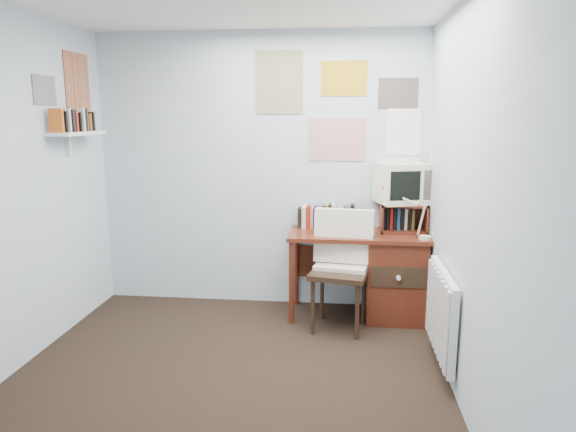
% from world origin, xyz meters
% --- Properties ---
extents(ground, '(3.50, 3.50, 0.00)m').
position_xyz_m(ground, '(0.00, 0.00, 0.00)').
color(ground, black).
rests_on(ground, ground).
extents(back_wall, '(3.00, 0.02, 2.50)m').
position_xyz_m(back_wall, '(0.00, 1.75, 1.25)').
color(back_wall, silver).
rests_on(back_wall, ground).
extents(right_wall, '(0.02, 3.50, 2.50)m').
position_xyz_m(right_wall, '(1.50, 0.00, 1.25)').
color(right_wall, silver).
rests_on(right_wall, ground).
extents(desk, '(1.20, 0.55, 0.76)m').
position_xyz_m(desk, '(1.17, 1.48, 0.41)').
color(desk, '#5D2415').
rests_on(desk, ground).
extents(desk_chair, '(0.57, 0.55, 0.96)m').
position_xyz_m(desk_chair, '(0.75, 1.18, 0.48)').
color(desk_chair, black).
rests_on(desk_chair, ground).
extents(desk_lamp, '(0.32, 0.29, 0.38)m').
position_xyz_m(desk_lamp, '(1.44, 1.30, 0.95)').
color(desk_lamp, red).
rests_on(desk_lamp, desk).
extents(tv_riser, '(0.40, 0.30, 0.25)m').
position_xyz_m(tv_riser, '(1.29, 1.59, 0.89)').
color(tv_riser, '#5D2415').
rests_on(tv_riser, desk).
extents(crt_tv, '(0.49, 0.47, 0.38)m').
position_xyz_m(crt_tv, '(1.27, 1.61, 1.20)').
color(crt_tv, beige).
rests_on(crt_tv, tv_riser).
extents(book_row, '(0.60, 0.14, 0.22)m').
position_xyz_m(book_row, '(0.66, 1.66, 0.87)').
color(book_row, '#5D2415').
rests_on(book_row, desk).
extents(radiator, '(0.09, 0.80, 0.60)m').
position_xyz_m(radiator, '(1.46, 0.55, 0.42)').
color(radiator, white).
rests_on(radiator, right_wall).
extents(wall_shelf, '(0.20, 0.62, 0.24)m').
position_xyz_m(wall_shelf, '(-1.40, 1.10, 1.62)').
color(wall_shelf, white).
rests_on(wall_shelf, left_wall).
extents(posters_back, '(1.20, 0.01, 0.90)m').
position_xyz_m(posters_back, '(0.70, 1.74, 1.85)').
color(posters_back, white).
rests_on(posters_back, back_wall).
extents(posters_left, '(0.01, 0.70, 0.60)m').
position_xyz_m(posters_left, '(-1.49, 1.10, 2.00)').
color(posters_left, white).
rests_on(posters_left, left_wall).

